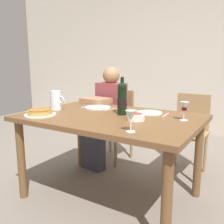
{
  "coord_description": "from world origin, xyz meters",
  "views": [
    {
      "loc": [
        1.11,
        -1.78,
        1.21
      ],
      "look_at": [
        0.02,
        -0.0,
        0.79
      ],
      "focal_mm": 39.92,
      "sensor_mm": 36.0,
      "label": 1
    }
  ],
  "objects_px": {
    "salad_bowl": "(136,116)",
    "diner_left": "(105,114)",
    "chair_right": "(189,129)",
    "wine_glass_left_diner": "(184,107)",
    "wine_bottle": "(122,99)",
    "dinner_plate_left_setting": "(98,107)",
    "water_pitcher": "(56,101)",
    "dinner_plate_right_setting": "(150,113)",
    "baked_tart": "(40,112)",
    "chair_left": "(117,120)",
    "dining_table": "(110,126)",
    "wine_glass_right_diner": "(131,116)"
  },
  "relations": [
    {
      "from": "water_pitcher",
      "to": "baked_tart",
      "type": "xyz_separation_m",
      "value": [
        0.07,
        -0.27,
        -0.05
      ]
    },
    {
      "from": "wine_glass_left_diner",
      "to": "dinner_plate_left_setting",
      "type": "relative_size",
      "value": 0.58
    },
    {
      "from": "dinner_plate_left_setting",
      "to": "chair_right",
      "type": "distance_m",
      "value": 1.04
    },
    {
      "from": "wine_bottle",
      "to": "chair_right",
      "type": "xyz_separation_m",
      "value": [
        0.38,
        0.83,
        -0.41
      ]
    },
    {
      "from": "diner_left",
      "to": "water_pitcher",
      "type": "bearing_deg",
      "value": 85.44
    },
    {
      "from": "wine_glass_right_diner",
      "to": "dinner_plate_left_setting",
      "type": "height_order",
      "value": "wine_glass_right_diner"
    },
    {
      "from": "dinner_plate_right_setting",
      "to": "chair_right",
      "type": "distance_m",
      "value": 0.73
    },
    {
      "from": "baked_tart",
      "to": "dinner_plate_right_setting",
      "type": "distance_m",
      "value": 0.96
    },
    {
      "from": "baked_tart",
      "to": "salad_bowl",
      "type": "bearing_deg",
      "value": 18.33
    },
    {
      "from": "chair_right",
      "to": "wine_glass_left_diner",
      "type": "bearing_deg",
      "value": 102.91
    },
    {
      "from": "dinner_plate_right_setting",
      "to": "baked_tart",
      "type": "bearing_deg",
      "value": -143.63
    },
    {
      "from": "dining_table",
      "to": "wine_bottle",
      "type": "height_order",
      "value": "wine_bottle"
    },
    {
      "from": "dining_table",
      "to": "diner_left",
      "type": "height_order",
      "value": "diner_left"
    },
    {
      "from": "dinner_plate_right_setting",
      "to": "dining_table",
      "type": "bearing_deg",
      "value": -134.34
    },
    {
      "from": "baked_tart",
      "to": "dinner_plate_left_setting",
      "type": "relative_size",
      "value": 1.05
    },
    {
      "from": "salad_bowl",
      "to": "wine_glass_right_diner",
      "type": "distance_m",
      "value": 0.35
    },
    {
      "from": "dinner_plate_right_setting",
      "to": "chair_left",
      "type": "height_order",
      "value": "chair_left"
    },
    {
      "from": "wine_bottle",
      "to": "dinner_plate_left_setting",
      "type": "distance_m",
      "value": 0.42
    },
    {
      "from": "baked_tart",
      "to": "salad_bowl",
      "type": "height_order",
      "value": "salad_bowl"
    },
    {
      "from": "wine_bottle",
      "to": "water_pitcher",
      "type": "height_order",
      "value": "wine_bottle"
    },
    {
      "from": "diner_left",
      "to": "dinner_plate_right_setting",
      "type": "bearing_deg",
      "value": 158.17
    },
    {
      "from": "water_pitcher",
      "to": "dinner_plate_right_setting",
      "type": "distance_m",
      "value": 0.9
    },
    {
      "from": "wine_glass_left_diner",
      "to": "diner_left",
      "type": "relative_size",
      "value": 0.13
    },
    {
      "from": "wine_glass_right_diner",
      "to": "water_pitcher",
      "type": "bearing_deg",
      "value": 161.53
    },
    {
      "from": "salad_bowl",
      "to": "dinner_plate_left_setting",
      "type": "relative_size",
      "value": 0.55
    },
    {
      "from": "water_pitcher",
      "to": "diner_left",
      "type": "distance_m",
      "value": 0.73
    },
    {
      "from": "chair_left",
      "to": "diner_left",
      "type": "xyz_separation_m",
      "value": [
        -0.02,
        -0.24,
        0.12
      ]
    },
    {
      "from": "wine_bottle",
      "to": "diner_left",
      "type": "distance_m",
      "value": 0.81
    },
    {
      "from": "chair_left",
      "to": "diner_left",
      "type": "height_order",
      "value": "diner_left"
    },
    {
      "from": "wine_glass_left_diner",
      "to": "dinner_plate_left_setting",
      "type": "distance_m",
      "value": 0.9
    },
    {
      "from": "chair_right",
      "to": "baked_tart",
      "type": "bearing_deg",
      "value": 54.17
    },
    {
      "from": "salad_bowl",
      "to": "wine_glass_left_diner",
      "type": "height_order",
      "value": "wine_glass_left_diner"
    },
    {
      "from": "chair_left",
      "to": "diner_left",
      "type": "bearing_deg",
      "value": 90.97
    },
    {
      "from": "dining_table",
      "to": "diner_left",
      "type": "bearing_deg",
      "value": 125.96
    },
    {
      "from": "salad_bowl",
      "to": "chair_right",
      "type": "distance_m",
      "value": 1.02
    },
    {
      "from": "water_pitcher",
      "to": "diner_left",
      "type": "bearing_deg",
      "value": 79.72
    },
    {
      "from": "baked_tart",
      "to": "diner_left",
      "type": "bearing_deg",
      "value": 86.51
    },
    {
      "from": "chair_left",
      "to": "wine_glass_right_diner",
      "type": "bearing_deg",
      "value": 129.55
    },
    {
      "from": "diner_left",
      "to": "dining_table",
      "type": "bearing_deg",
      "value": 131.68
    },
    {
      "from": "baked_tart",
      "to": "dinner_plate_right_setting",
      "type": "relative_size",
      "value": 1.21
    },
    {
      "from": "wine_glass_left_diner",
      "to": "chair_right",
      "type": "xyz_separation_m",
      "value": [
        -0.14,
        0.77,
        -0.37
      ]
    },
    {
      "from": "salad_bowl",
      "to": "wine_glass_right_diner",
      "type": "xyz_separation_m",
      "value": [
        0.12,
        -0.32,
        0.07
      ]
    },
    {
      "from": "wine_glass_right_diner",
      "to": "dinner_plate_left_setting",
      "type": "relative_size",
      "value": 0.56
    },
    {
      "from": "wine_glass_left_diner",
      "to": "chair_right",
      "type": "height_order",
      "value": "wine_glass_left_diner"
    },
    {
      "from": "dinner_plate_left_setting",
      "to": "dinner_plate_right_setting",
      "type": "xyz_separation_m",
      "value": [
        0.55,
        0.02,
        0.0
      ]
    },
    {
      "from": "water_pitcher",
      "to": "dinner_plate_left_setting",
      "type": "height_order",
      "value": "water_pitcher"
    },
    {
      "from": "wine_glass_left_diner",
      "to": "wine_bottle",
      "type": "bearing_deg",
      "value": -173.83
    },
    {
      "from": "salad_bowl",
      "to": "diner_left",
      "type": "bearing_deg",
      "value": 136.93
    },
    {
      "from": "baked_tart",
      "to": "dinner_plate_left_setting",
      "type": "distance_m",
      "value": 0.59
    },
    {
      "from": "wine_bottle",
      "to": "dinner_plate_left_setting",
      "type": "xyz_separation_m",
      "value": [
        -0.36,
        0.15,
        -0.14
      ]
    }
  ]
}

